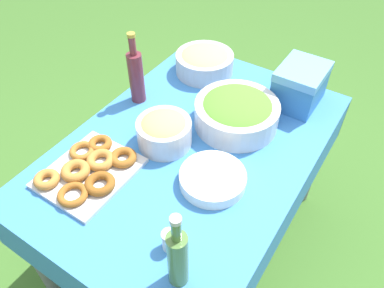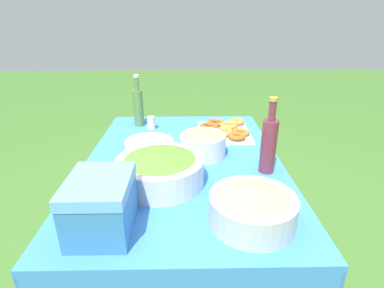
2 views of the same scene
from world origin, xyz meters
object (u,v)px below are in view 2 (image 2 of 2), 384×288
plate_stack (149,145)px  wine_bottle (269,144)px  salad_bowl (160,168)px  olive_oil_bottle (138,106)px  donut_platter (224,130)px  pasta_bowl (252,207)px  cooler_box (101,205)px  bread_bowl (203,143)px

plate_stack → wine_bottle: 0.61m
salad_bowl → olive_oil_bottle: bearing=14.9°
donut_platter → olive_oil_bottle: olive_oil_bottle is taller
pasta_bowl → donut_platter: size_ratio=0.78×
salad_bowl → olive_oil_bottle: size_ratio=1.13×
cooler_box → donut_platter: bearing=-30.2°
wine_bottle → cooler_box: wine_bottle is taller
pasta_bowl → bread_bowl: bread_bowl is taller
olive_oil_bottle → cooler_box: 1.00m
salad_bowl → cooler_box: 0.33m
bread_bowl → salad_bowl: bearing=144.2°
pasta_bowl → donut_platter: (0.81, -0.01, -0.04)m
donut_platter → olive_oil_bottle: size_ratio=1.17×
pasta_bowl → plate_stack: bearing=34.1°
donut_platter → olive_oil_bottle: (0.16, 0.51, 0.10)m
plate_stack → cooler_box: 0.63m
wine_bottle → cooler_box: (-0.38, 0.62, -0.04)m
wine_bottle → bread_bowl: size_ratio=1.52×
donut_platter → plate_stack: size_ratio=1.49×
pasta_bowl → wine_bottle: (0.36, -0.14, 0.07)m
salad_bowl → olive_oil_bottle: (0.71, 0.19, 0.06)m
pasta_bowl → bread_bowl: (0.52, 0.13, 0.01)m
cooler_box → olive_oil_bottle: bearing=1.6°
donut_platter → salad_bowl: bearing=149.2°
plate_stack → pasta_bowl: bearing=-145.9°
donut_platter → bread_bowl: bread_bowl is taller
pasta_bowl → wine_bottle: bearing=-21.1°
cooler_box → bread_bowl: bearing=-32.4°
salad_bowl → pasta_bowl: (-0.26, -0.32, -0.01)m
pasta_bowl → wine_bottle: 0.39m
plate_stack → wine_bottle: (-0.24, -0.54, 0.11)m
pasta_bowl → plate_stack: 0.73m
bread_bowl → cooler_box: (-0.55, 0.35, 0.02)m
pasta_bowl → donut_platter: 0.81m
wine_bottle → cooler_box: bearing=121.6°
plate_stack → wine_bottle: bearing=-114.2°
donut_platter → wine_bottle: size_ratio=1.10×
olive_oil_bottle → wine_bottle: (-0.61, -0.65, 0.01)m
bread_bowl → donut_platter: bearing=-25.7°
pasta_bowl → bread_bowl: size_ratio=1.30×
olive_oil_bottle → cooler_box: size_ratio=1.32×
pasta_bowl → olive_oil_bottle: olive_oil_bottle is taller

